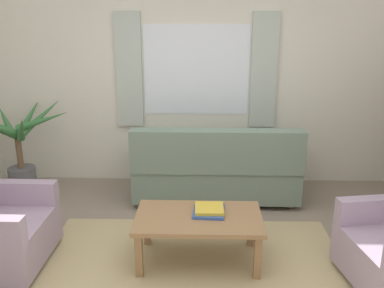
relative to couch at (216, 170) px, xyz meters
The scene contains 8 objects.
ground_plane 1.64m from the couch, 98.79° to the right, with size 6.24×6.24×0.00m, color gray.
wall_back 1.18m from the couch, 109.88° to the left, with size 5.32×0.12×2.60m, color silver.
window_with_curtains 1.26m from the couch, 112.42° to the left, with size 1.98×0.07×1.40m.
area_rug 1.64m from the couch, 98.79° to the right, with size 2.69×2.01×0.01m, color tan.
couch is the anchor object (origin of this frame).
coffee_table 1.34m from the couch, 98.00° to the right, with size 1.10×0.64×0.44m.
book_stack_on_table 1.26m from the couch, 94.35° to the right, with size 0.29×0.32×0.05m.
potted_plant 2.36m from the couch, behind, with size 1.12×1.09×1.14m.
Camera 1 is at (0.09, -3.04, 2.12)m, focal length 39.34 mm.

